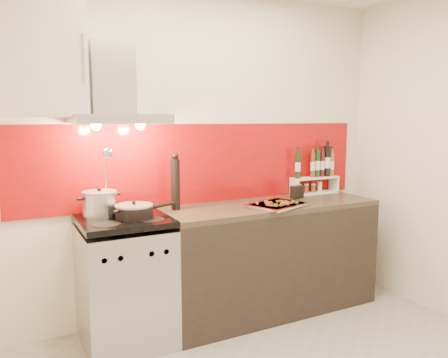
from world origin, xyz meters
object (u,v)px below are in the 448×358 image
stock_pot (100,204)px  pepper_mill (175,182)px  range_stove (126,283)px  counter (269,257)px  saute_pan (135,211)px  baking_tray (277,204)px

stock_pot → pepper_mill: 0.58m
range_stove → counter: (1.20, 0.00, 0.01)m
saute_pan → pepper_mill: pepper_mill is taller
counter → saute_pan: (-1.13, -0.05, 0.51)m
pepper_mill → stock_pot: bearing=-178.5°
stock_pot → baking_tray: (1.31, -0.24, -0.08)m
range_stove → saute_pan: bearing=-30.4°
stock_pot → saute_pan: stock_pot is taller
saute_pan → counter: bearing=2.3°
pepper_mill → baking_tray: 0.81m
pepper_mill → baking_tray: (0.75, -0.26, -0.19)m
counter → baking_tray: bearing=-99.2°
baking_tray → saute_pan: bearing=175.6°
stock_pot → saute_pan: size_ratio=0.50×
baking_tray → counter: bearing=80.8°
range_stove → stock_pot: stock_pot is taller
range_stove → pepper_mill: size_ratio=2.11×
counter → saute_pan: bearing=-177.7°
range_stove → baking_tray: size_ratio=1.72×
counter → baking_tray: size_ratio=3.40×
saute_pan → baking_tray: saute_pan is taller
pepper_mill → counter: bearing=-9.5°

